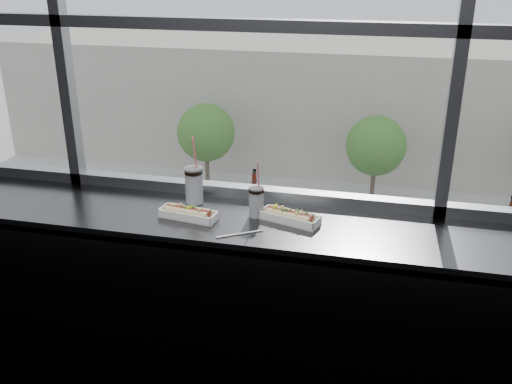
% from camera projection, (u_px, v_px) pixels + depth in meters
% --- Properties ---
extents(wall_back_lower, '(6.00, 0.00, 6.00)m').
position_uv_depth(wall_back_lower, '(247.00, 284.00, 3.30)').
color(wall_back_lower, black).
rests_on(wall_back_lower, ground).
extents(counter, '(6.00, 0.55, 0.06)m').
position_uv_depth(counter, '(233.00, 223.00, 2.85)').
color(counter, '#4C4E50').
rests_on(counter, ground).
extents(counter_fascia, '(6.00, 0.04, 1.04)m').
position_uv_depth(counter_fascia, '(221.00, 339.00, 2.82)').
color(counter_fascia, '#4C4E50').
rests_on(counter_fascia, ground).
extents(hotdog_tray_left, '(0.30, 0.14, 0.07)m').
position_uv_depth(hotdog_tray_left, '(188.00, 213.00, 2.83)').
color(hotdog_tray_left, white).
rests_on(hotdog_tray_left, counter).
extents(hotdog_tray_right, '(0.31, 0.18, 0.07)m').
position_uv_depth(hotdog_tray_right, '(290.00, 216.00, 2.79)').
color(hotdog_tray_right, white).
rests_on(hotdog_tray_right, counter).
extents(soda_cup_left, '(0.10, 0.10, 0.37)m').
position_uv_depth(soda_cup_left, '(194.00, 183.00, 2.98)').
color(soda_cup_left, white).
rests_on(soda_cup_left, counter).
extents(soda_cup_right, '(0.08, 0.08, 0.30)m').
position_uv_depth(soda_cup_right, '(256.00, 200.00, 2.83)').
color(soda_cup_right, white).
rests_on(soda_cup_right, counter).
extents(loose_straw, '(0.20, 0.13, 0.01)m').
position_uv_depth(loose_straw, '(240.00, 234.00, 2.67)').
color(loose_straw, white).
rests_on(loose_straw, counter).
extents(wrapper, '(0.10, 0.07, 0.03)m').
position_uv_depth(wrapper, '(172.00, 213.00, 2.86)').
color(wrapper, silver).
rests_on(wrapper, counter).
extents(plaza_ground, '(120.00, 120.00, 0.00)m').
position_uv_depth(plaza_ground, '(376.00, 130.00, 46.83)').
color(plaza_ground, silver).
rests_on(plaza_ground, ground).
extents(street_asphalt, '(80.00, 10.00, 0.06)m').
position_uv_depth(street_asphalt, '(356.00, 273.00, 25.70)').
color(street_asphalt, black).
rests_on(street_asphalt, plaza_ground).
extents(far_sidewalk, '(80.00, 6.00, 0.04)m').
position_uv_depth(far_sidewalk, '(366.00, 204.00, 32.89)').
color(far_sidewalk, silver).
rests_on(far_sidewalk, plaza_ground).
extents(far_building, '(50.00, 14.00, 8.00)m').
position_uv_depth(far_building, '(378.00, 97.00, 40.35)').
color(far_building, '#B6B0A3').
rests_on(far_building, plaza_ground).
extents(car_near_c, '(3.43, 7.08, 2.29)m').
position_uv_depth(car_near_c, '(353.00, 300.00, 21.64)').
color(car_near_c, maroon).
rests_on(car_near_c, street_asphalt).
extents(car_far_b, '(2.97, 6.29, 2.04)m').
position_uv_depth(car_far_b, '(415.00, 221.00, 28.36)').
color(car_far_b, '#5E0017').
rests_on(car_far_b, street_asphalt).
extents(car_far_a, '(2.59, 5.67, 1.85)m').
position_uv_depth(car_far_a, '(204.00, 202.00, 30.72)').
color(car_far_a, black).
rests_on(car_far_a, street_asphalt).
extents(car_near_a, '(2.53, 5.96, 1.98)m').
position_uv_depth(car_near_a, '(36.00, 263.00, 24.56)').
color(car_near_a, '#99A3B3').
rests_on(car_near_a, street_asphalt).
extents(pedestrian_a, '(0.62, 0.82, 1.86)m').
position_uv_depth(pedestrian_a, '(254.00, 179.00, 34.03)').
color(pedestrian_a, '#66605B').
rests_on(pedestrian_a, far_sidewalk).
extents(pedestrian_d, '(0.70, 0.93, 2.09)m').
position_uv_depth(pedestrian_d, '(512.00, 207.00, 29.85)').
color(pedestrian_d, '#66605B').
rests_on(pedestrian_d, far_sidewalk).
extents(tree_left, '(3.44, 3.44, 5.38)m').
position_uv_depth(tree_left, '(206.00, 133.00, 33.52)').
color(tree_left, '#47382B').
rests_on(tree_left, far_sidewalk).
extents(tree_center, '(3.36, 3.36, 5.25)m').
position_uv_depth(tree_center, '(376.00, 146.00, 31.47)').
color(tree_center, '#47382B').
rests_on(tree_center, far_sidewalk).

